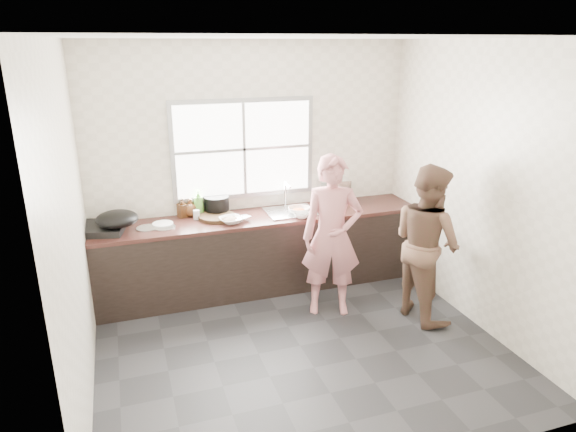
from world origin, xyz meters
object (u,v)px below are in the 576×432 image
object	(u,v)px
glass_jar	(196,215)
bottle_brown_short	(191,208)
dish_rack	(333,190)
pot_lid_left	(147,228)
cutting_board	(217,217)
burner	(102,228)
bowl_held	(302,215)
black_pot	(217,205)
pot_lid_right	(165,227)
woman	(332,241)
person_side	(427,243)
bottle_green	(199,203)
wok	(117,219)
bottle_brown_tall	(182,208)
bowl_mince	(231,220)
plate_food	(163,224)
bowl_crabs	(299,211)

from	to	relation	value
glass_jar	bottle_brown_short	bearing A→B (deg)	108.83
dish_rack	pot_lid_left	distance (m)	2.18
cutting_board	burner	bearing A→B (deg)	-179.05
bowl_held	glass_jar	xyz separation A→B (m)	(-1.09, 0.32, 0.02)
black_pot	pot_lid_right	size ratio (longest dim) A/B	1.22
woman	person_side	xyz separation A→B (m)	(0.86, -0.37, 0.02)
bottle_green	wok	bearing A→B (deg)	-162.49
woman	pot_lid_right	size ratio (longest dim) A/B	6.90
bottle_brown_tall	bowl_mince	bearing A→B (deg)	-38.37
bowl_mince	wok	bearing A→B (deg)	175.43
cutting_board	plate_food	size ratio (longest dim) A/B	1.85
bowl_crabs	bottle_brown_short	distance (m)	1.19
bottle_green	bottle_brown_short	bearing A→B (deg)	180.00
woman	person_side	world-z (taller)	person_side
bowl_mince	person_side	bearing A→B (deg)	-29.71
bowl_held	bottle_brown_short	world-z (taller)	bottle_brown_short
bowl_held	burner	bearing A→B (deg)	173.19
plate_food	bottle_brown_tall	distance (m)	0.31
bowl_crabs	wok	bearing A→B (deg)	178.88
bottle_green	bottle_brown_tall	size ratio (longest dim) A/B	1.48
cutting_board	wok	size ratio (longest dim) A/B	0.95
burner	wok	xyz separation A→B (m)	(0.16, -0.08, 0.11)
wok	pot_lid_left	distance (m)	0.31
plate_food	burner	world-z (taller)	burner
burner	person_side	bearing A→B (deg)	-20.93
person_side	plate_food	xyz separation A→B (m)	(-2.43, 1.16, 0.08)
woman	bottle_green	world-z (taller)	woman
bottle_green	glass_jar	distance (m)	0.16
bowl_held	person_side	bearing A→B (deg)	-42.99
cutting_board	bottle_green	xyz separation A→B (m)	(-0.16, 0.18, 0.12)
plate_food	dish_rack	world-z (taller)	dish_rack
bowl_crabs	glass_jar	xyz separation A→B (m)	(-1.10, 0.18, 0.02)
woman	person_side	distance (m)	0.93
plate_food	dish_rack	distance (m)	2.01
black_pot	glass_jar	size ratio (longest dim) A/B	2.72
bottle_green	pot_lid_right	world-z (taller)	bottle_green
woman	bowl_crabs	bearing A→B (deg)	117.96
person_side	burner	size ratio (longest dim) A/B	3.57
woman	pot_lid_left	distance (m)	1.89
person_side	glass_jar	world-z (taller)	person_side
black_pot	wok	size ratio (longest dim) A/B	0.65
bottle_brown_short	pot_lid_right	distance (m)	0.44
wok	cutting_board	bearing A→B (deg)	5.30
bottle_brown_tall	pot_lid_left	bearing A→B (deg)	-147.10
bowl_crabs	bottle_green	world-z (taller)	bottle_green
bowl_crabs	dish_rack	distance (m)	0.63
glass_jar	burner	xyz separation A→B (m)	(-0.96, -0.07, -0.02)
person_side	bottle_brown_tall	world-z (taller)	person_side
bowl_mince	plate_food	bearing A→B (deg)	166.06
bowl_crabs	black_pot	size ratio (longest dim) A/B	0.72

